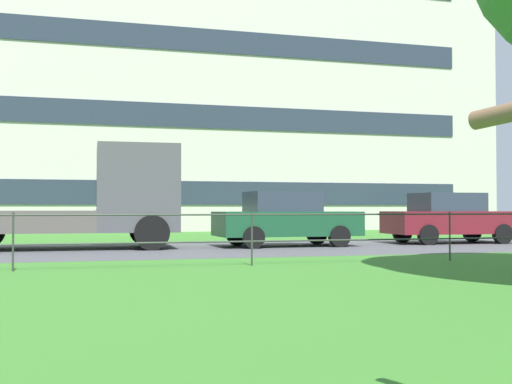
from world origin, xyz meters
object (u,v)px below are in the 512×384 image
Objects in this scene: flatbed_truck_left at (80,203)px; car_dark_green_far_right at (286,219)px; apartment_building_background at (166,66)px; car_maroon_far_left at (450,218)px.

flatbed_truck_left reaches higher than car_dark_green_far_right.
car_dark_green_far_right is 21.07m from apartment_building_background.
car_dark_green_far_right is at bearing -177.55° from car_maroon_far_left.
car_maroon_far_left is at bearing 2.45° from car_dark_green_far_right.
car_dark_green_far_right is 5.41m from car_maroon_far_left.
flatbed_truck_left is 5.63m from car_dark_green_far_right.
flatbed_truck_left is at bearing 179.18° from car_maroon_far_left.
car_dark_green_far_right is 0.12× the size of apartment_building_background.
apartment_building_background reaches higher than flatbed_truck_left.
car_maroon_far_left is at bearing -72.25° from apartment_building_background.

